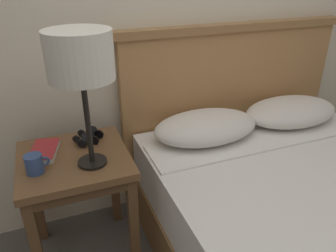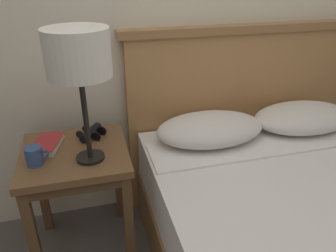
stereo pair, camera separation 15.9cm
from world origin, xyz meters
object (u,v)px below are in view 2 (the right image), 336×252
at_px(bed, 311,236).
at_px(book_on_nightstand, 47,144).
at_px(coffee_mug, 34,156).
at_px(binoculars_pair, 91,132).
at_px(table_lamp, 78,56).
at_px(nightstand, 76,168).

bearing_deg(bed, book_on_nightstand, 152.73).
relative_size(bed, coffee_mug, 17.66).
bearing_deg(book_on_nightstand, binoculars_pair, 14.29).
bearing_deg(binoculars_pair, table_lamp, -94.06).
relative_size(table_lamp, coffee_mug, 5.73).
height_order(nightstand, book_on_nightstand, book_on_nightstand).
xyz_separation_m(bed, binoculars_pair, (-0.92, 0.64, 0.34)).
height_order(table_lamp, binoculars_pair, table_lamp).
bearing_deg(binoculars_pair, book_on_nightstand, -165.71).
bearing_deg(coffee_mug, nightstand, 24.17).
bearing_deg(table_lamp, nightstand, 129.71).
xyz_separation_m(table_lamp, coffee_mug, (-0.24, 0.02, -0.44)).
xyz_separation_m(bed, book_on_nightstand, (-1.14, 0.59, 0.33)).
xyz_separation_m(binoculars_pair, coffee_mug, (-0.26, -0.20, 0.02)).
xyz_separation_m(nightstand, bed, (1.01, -0.51, -0.22)).
distance_m(nightstand, coffee_mug, 0.23).
bearing_deg(table_lamp, bed, -24.22).
bearing_deg(coffee_mug, binoculars_pair, 38.60).
xyz_separation_m(book_on_nightstand, coffee_mug, (-0.04, -0.15, 0.03)).
xyz_separation_m(bed, table_lamp, (-0.94, 0.42, 0.80)).
xyz_separation_m(nightstand, book_on_nightstand, (-0.13, 0.07, 0.11)).
bearing_deg(coffee_mug, table_lamp, -3.78).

